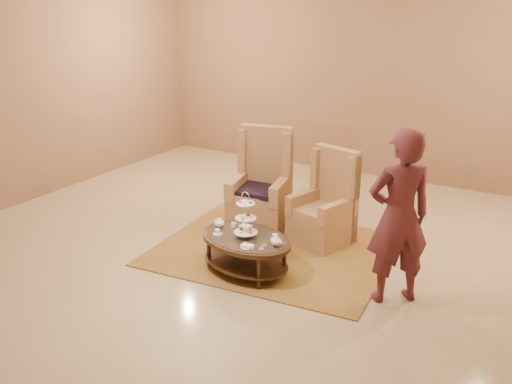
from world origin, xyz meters
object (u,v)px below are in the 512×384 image
Objects in this scene: tea_table at (246,243)px; armchair_left at (261,194)px; person at (399,217)px; armchair_right at (326,212)px.

tea_table is 0.97× the size of armchair_left.
armchair_left is 2.44m from person.
armchair_left is 0.97m from armchair_right.
person reaches higher than tea_table.
armchair_right is (0.43, 1.24, 0.05)m from tea_table.
person is (1.62, 0.23, 0.56)m from tea_table.
armchair_left is at bearing 125.84° from tea_table.
person is (1.19, -1.00, 0.50)m from armchair_right.
armchair_right is at bearing -80.98° from person.
person reaches higher than armchair_right.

